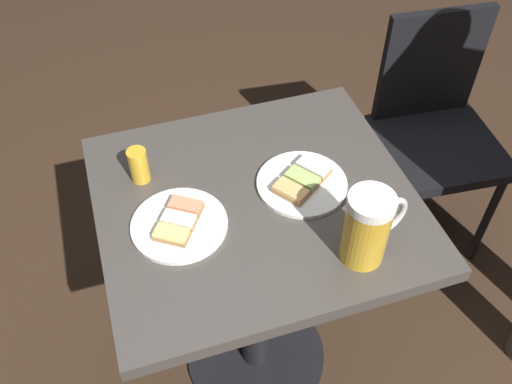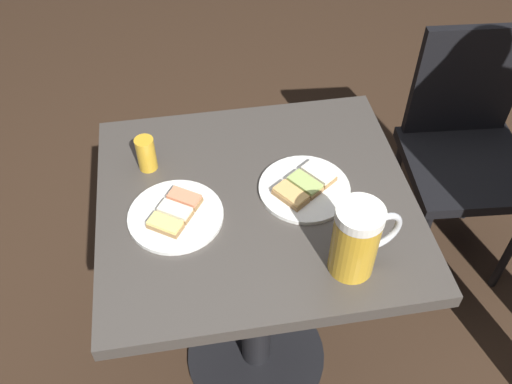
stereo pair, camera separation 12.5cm
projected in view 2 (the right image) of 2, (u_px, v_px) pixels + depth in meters
The scene contains 7 objects.
ground_plane at pixel (256, 355), 1.82m from camera, with size 6.00×6.00×0.00m, color #382619.
cafe_table at pixel (256, 248), 1.40m from camera, with size 0.64×0.71×0.76m.
plate_near at pixel (176, 215), 1.22m from camera, with size 0.21×0.21×0.03m.
plate_far at pixel (304, 187), 1.27m from camera, with size 0.21×0.21×0.03m.
beer_mug at pixel (357, 239), 1.08m from camera, with size 0.09×0.15×0.17m.
beer_glass_small at pixel (146, 154), 1.30m from camera, with size 0.04×0.04×0.09m, color gold.
cafe_chair at pixel (465, 142), 1.79m from camera, with size 0.41×0.41×0.84m.
Camera 2 is at (-0.84, 0.14, 1.70)m, focal length 39.38 mm.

